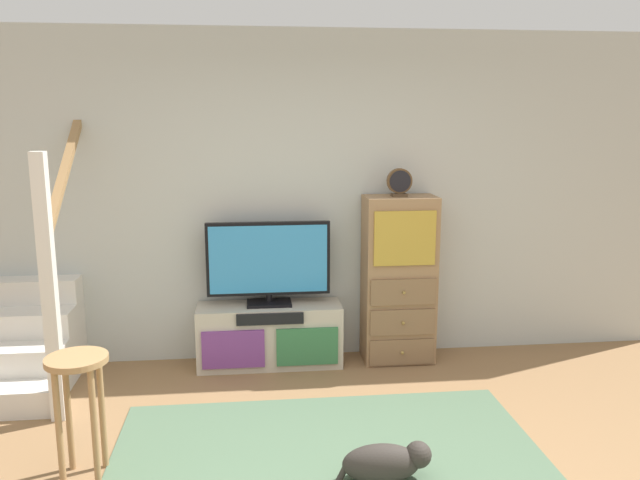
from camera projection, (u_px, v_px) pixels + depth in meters
The scene contains 9 objects.
back_wall at pixel (303, 197), 5.27m from camera, with size 6.40×0.12×2.70m, color #B2B7B2.
area_rug at pixel (331, 466), 3.71m from camera, with size 2.60×1.80×0.01m, color #4C664C.
media_console at pixel (270, 335), 5.18m from camera, with size 1.17×0.38×0.51m.
television at pixel (268, 261), 5.09m from camera, with size 0.99×0.22×0.68m.
side_cabinet at pixel (399, 280), 5.23m from camera, with size 0.58×0.38×1.38m.
desk_clock at pixel (399, 182), 5.05m from camera, with size 0.20×0.08×0.23m.
staircase at pixel (22, 330), 4.97m from camera, with size 1.00×1.36×2.20m.
bar_stool_near at pixel (79, 388), 3.51m from camera, with size 0.34×0.34×0.72m.
dog at pixel (386, 462), 3.54m from camera, with size 0.54×0.22×0.23m.
Camera 1 is at (-0.43, -2.76, 2.02)m, focal length 35.63 mm.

